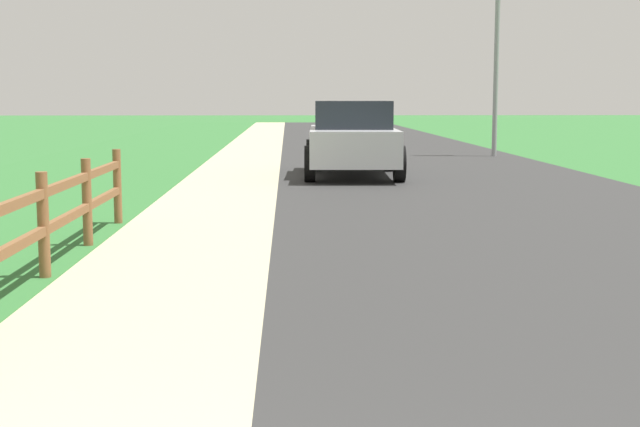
# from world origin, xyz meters

# --- Properties ---
(ground_plane) EXTENTS (120.00, 120.00, 0.00)m
(ground_plane) POSITION_xyz_m (0.00, 25.00, 0.00)
(ground_plane) COLOR #316D32
(road_asphalt) EXTENTS (7.00, 66.00, 0.01)m
(road_asphalt) POSITION_xyz_m (3.50, 27.00, 0.00)
(road_asphalt) COLOR #2F2F2F
(road_asphalt) RESTS_ON ground
(curb_concrete) EXTENTS (6.00, 66.00, 0.01)m
(curb_concrete) POSITION_xyz_m (-3.00, 27.00, 0.00)
(curb_concrete) COLOR #BBB08C
(curb_concrete) RESTS_ON ground
(grass_verge) EXTENTS (5.00, 66.00, 0.00)m
(grass_verge) POSITION_xyz_m (-4.50, 27.00, 0.01)
(grass_verge) COLOR #316D32
(grass_verge) RESTS_ON ground
(parked_suv_silver) EXTENTS (2.17, 4.49, 1.64)m
(parked_suv_silver) POSITION_xyz_m (1.60, 17.74, 0.84)
(parked_suv_silver) COLOR #B7BABF
(parked_suv_silver) RESTS_ON ground
(street_lamp) EXTENTS (1.17, 0.20, 5.78)m
(street_lamp) POSITION_xyz_m (6.36, 24.19, 3.48)
(street_lamp) COLOR gray
(street_lamp) RESTS_ON ground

